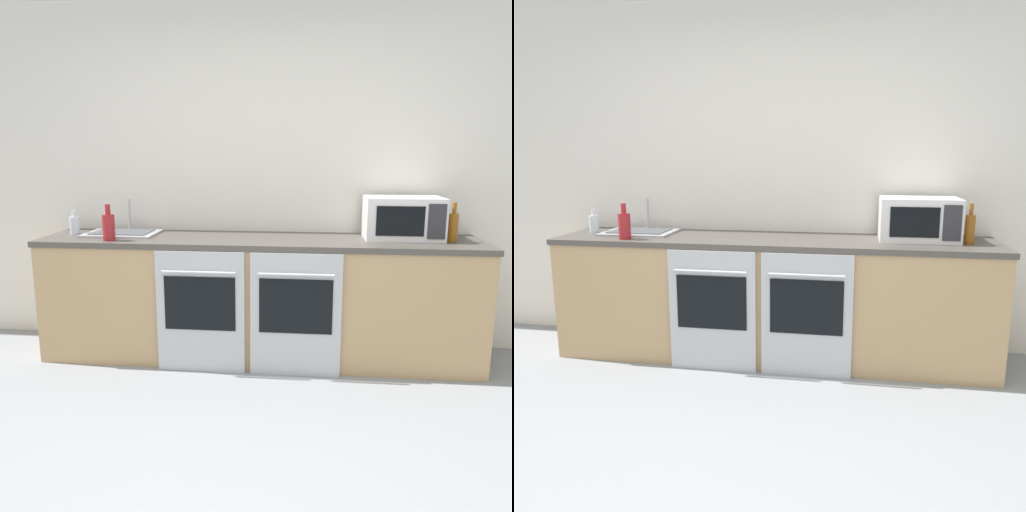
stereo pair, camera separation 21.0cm
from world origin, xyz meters
TOP-DOWN VIEW (x-y plane):
  - wall_back at (0.00, 2.07)m, footprint 10.00×0.06m
  - counter_back at (0.00, 1.73)m, footprint 3.14×0.66m
  - oven_left at (-0.37, 1.39)m, footprint 0.61×0.06m
  - oven_right at (0.28, 1.39)m, footprint 0.61×0.06m
  - microwave at (1.01, 1.80)m, footprint 0.53×0.36m
  - bottle_clear at (-1.40, 1.76)m, footprint 0.07×0.07m
  - bottle_red at (-1.03, 1.51)m, footprint 0.09×0.09m
  - bottle_amber at (1.33, 1.70)m, footprint 0.06×0.06m
  - sink at (-1.04, 1.79)m, footprint 0.53×0.40m

SIDE VIEW (x-z plane):
  - oven_left at x=-0.37m, z-range 0.01..0.85m
  - oven_right at x=0.28m, z-range 0.01..0.85m
  - counter_back at x=0.00m, z-range 0.00..0.89m
  - sink at x=-1.04m, z-range 0.78..1.03m
  - bottle_clear at x=-1.40m, z-range 0.87..1.05m
  - bottle_red at x=-1.03m, z-range 0.86..1.12m
  - bottle_amber at x=1.33m, z-range 0.86..1.13m
  - microwave at x=1.01m, z-range 0.89..1.19m
  - wall_back at x=0.00m, z-range 0.00..2.60m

